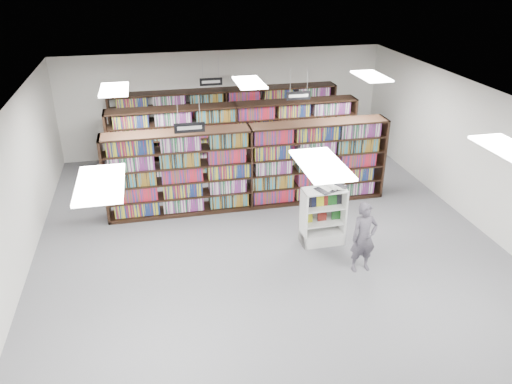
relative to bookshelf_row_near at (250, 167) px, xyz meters
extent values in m
plane|color=#515156|center=(0.00, -2.00, -1.05)|extent=(12.00, 12.00, 0.00)
cube|color=silver|center=(0.00, -2.00, 2.15)|extent=(10.00, 12.00, 0.10)
cube|color=silver|center=(0.00, 4.00, 0.55)|extent=(10.00, 0.10, 3.20)
cube|color=silver|center=(-5.00, -2.00, 0.55)|extent=(0.10, 12.00, 3.20)
cube|color=silver|center=(5.00, -2.00, 0.55)|extent=(0.10, 12.00, 3.20)
cube|color=black|center=(0.00, 0.00, 0.00)|extent=(7.00, 0.60, 2.10)
cube|color=maroon|center=(0.00, 0.00, 0.00)|extent=(6.88, 0.42, 1.98)
cube|color=black|center=(0.00, 2.00, 0.00)|extent=(7.00, 0.60, 2.10)
cube|color=maroon|center=(0.00, 2.00, 0.00)|extent=(6.88, 0.42, 1.98)
cube|color=black|center=(0.00, 3.70, 0.00)|extent=(7.00, 0.60, 2.10)
cube|color=maroon|center=(0.00, 3.70, 0.00)|extent=(6.88, 0.42, 1.98)
cylinder|color=#B2B2B7|center=(-1.73, -1.00, 1.86)|extent=(0.01, 0.01, 0.58)
cylinder|color=#B2B2B7|center=(-1.27, -1.00, 1.86)|extent=(0.01, 0.01, 0.58)
cube|color=black|center=(-1.50, -1.00, 1.46)|extent=(0.65, 0.02, 0.22)
cube|color=white|center=(-1.50, -1.01, 1.46)|extent=(0.52, 0.00, 0.08)
cylinder|color=#B2B2B7|center=(1.27, 1.00, 1.86)|extent=(0.01, 0.01, 0.58)
cylinder|color=#B2B2B7|center=(1.73, 1.00, 1.86)|extent=(0.01, 0.01, 0.58)
cube|color=black|center=(1.50, 1.00, 1.46)|extent=(0.65, 0.02, 0.22)
cube|color=white|center=(1.50, 0.99, 1.46)|extent=(0.52, 0.00, 0.08)
cylinder|color=#B2B2B7|center=(-0.73, 3.00, 1.86)|extent=(0.01, 0.01, 0.58)
cylinder|color=#B2B2B7|center=(-0.27, 3.00, 1.86)|extent=(0.01, 0.01, 0.58)
cube|color=black|center=(-0.50, 3.00, 1.46)|extent=(0.65, 0.02, 0.22)
cube|color=white|center=(-0.50, 2.99, 1.46)|extent=(0.52, 0.00, 0.08)
cube|color=white|center=(-3.00, -5.00, 2.11)|extent=(0.60, 1.20, 0.04)
cube|color=white|center=(0.00, -5.00, 2.11)|extent=(0.60, 1.20, 0.04)
cube|color=white|center=(3.00, -5.00, 2.11)|extent=(0.60, 1.20, 0.04)
cube|color=white|center=(-3.00, 0.00, 2.11)|extent=(0.60, 1.20, 0.04)
cube|color=white|center=(0.00, 0.00, 2.11)|extent=(0.60, 1.20, 0.04)
cube|color=white|center=(3.00, 0.00, 2.11)|extent=(0.60, 1.20, 0.04)
cube|color=silver|center=(1.19, -2.11, -0.91)|extent=(0.94, 0.48, 0.28)
cube|color=silver|center=(0.74, -2.12, -0.40)|extent=(0.05, 0.47, 1.31)
cube|color=silver|center=(1.64, -2.10, -0.40)|extent=(0.05, 0.47, 1.31)
cube|color=silver|center=(1.18, -1.89, -0.40)|extent=(0.93, 0.05, 1.31)
cube|color=silver|center=(1.19, -2.11, 0.24)|extent=(0.94, 0.48, 0.03)
cube|color=silver|center=(1.19, -2.11, -0.54)|extent=(0.86, 0.44, 0.02)
cube|color=silver|center=(1.19, -2.11, -0.16)|extent=(0.86, 0.44, 0.02)
cube|color=black|center=(0.84, -2.07, -0.01)|extent=(0.19, 0.07, 0.28)
cube|color=black|center=(0.98, -2.07, -0.01)|extent=(0.19, 0.07, 0.28)
cube|color=#CACE1D|center=(1.12, -2.06, -0.01)|extent=(0.19, 0.07, 0.28)
cube|color=maroon|center=(1.26, -2.06, -0.01)|extent=(0.19, 0.07, 0.28)
cube|color=#174F1A|center=(1.40, -2.06, -0.01)|extent=(0.19, 0.07, 0.28)
cube|color=black|center=(1.53, -2.06, -0.01)|extent=(0.19, 0.07, 0.28)
cube|color=#CACE1D|center=(0.86, -2.07, -0.39)|extent=(0.21, 0.06, 0.26)
cube|color=maroon|center=(1.19, -2.06, -0.39)|extent=(0.21, 0.06, 0.26)
cube|color=#174F1A|center=(1.51, -2.06, -0.39)|extent=(0.21, 0.06, 0.26)
cube|color=black|center=(1.34, -2.09, 0.27)|extent=(0.75, 0.59, 0.02)
cube|color=white|center=(1.18, -2.09, 0.28)|extent=(0.40, 0.43, 0.06)
cube|color=white|center=(1.49, -2.09, 0.28)|extent=(0.39, 0.43, 0.08)
cylinder|color=white|center=(1.32, -2.09, 0.32)|extent=(0.21, 0.35, 0.10)
imported|color=#514B56|center=(1.63, -3.28, -0.30)|extent=(0.56, 0.38, 1.50)
camera|label=1|loc=(-2.29, -11.13, 4.81)|focal=35.00mm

